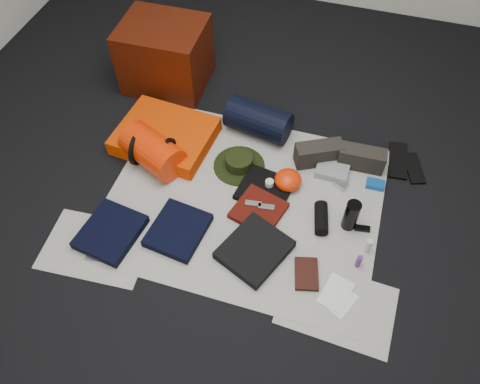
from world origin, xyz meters
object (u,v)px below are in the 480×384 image
(navy_duffel, at_px, (258,120))
(compact_camera, at_px, (340,184))
(sleeping_pad, at_px, (165,136))
(stuff_sack, at_px, (153,151))
(water_bottle, at_px, (351,215))
(paperback_book, at_px, (306,274))
(red_cabinet, at_px, (165,55))

(navy_duffel, bearing_deg, compact_camera, -15.98)
(sleeping_pad, distance_m, stuff_sack, 0.20)
(sleeping_pad, height_order, compact_camera, sleeping_pad)
(water_bottle, xyz_separation_m, compact_camera, (-0.09, 0.27, -0.09))
(navy_duffel, distance_m, paperback_book, 1.09)
(red_cabinet, height_order, compact_camera, red_cabinet)
(sleeping_pad, relative_size, water_bottle, 2.87)
(water_bottle, distance_m, compact_camera, 0.30)
(red_cabinet, relative_size, water_bottle, 2.71)
(sleeping_pad, xyz_separation_m, navy_duffel, (0.55, 0.26, 0.06))
(stuff_sack, bearing_deg, paperback_book, -24.36)
(paperback_book, bearing_deg, sleeping_pad, 134.10)
(navy_duffel, xyz_separation_m, paperback_book, (0.53, -0.94, -0.10))
(sleeping_pad, xyz_separation_m, paperback_book, (1.09, -0.68, -0.04))
(navy_duffel, height_order, compact_camera, navy_duffel)
(navy_duffel, distance_m, compact_camera, 0.68)
(stuff_sack, height_order, water_bottle, stuff_sack)
(navy_duffel, height_order, paperback_book, navy_duffel)
(red_cabinet, bearing_deg, stuff_sack, -75.60)
(sleeping_pad, relative_size, navy_duffel, 1.42)
(sleeping_pad, xyz_separation_m, water_bottle, (1.25, -0.30, 0.05))
(sleeping_pad, bearing_deg, water_bottle, -13.66)
(red_cabinet, distance_m, stuff_sack, 0.80)
(stuff_sack, relative_size, paperback_book, 2.03)
(compact_camera, distance_m, paperback_book, 0.65)
(red_cabinet, relative_size, compact_camera, 6.58)
(stuff_sack, xyz_separation_m, water_bottle, (1.25, -0.11, -0.01))
(water_bottle, xyz_separation_m, paperback_book, (-0.16, -0.38, -0.09))
(stuff_sack, height_order, compact_camera, stuff_sack)
(navy_duffel, relative_size, paperback_book, 2.20)
(sleeping_pad, bearing_deg, navy_duffel, 25.17)
(paperback_book, bearing_deg, compact_camera, 70.04)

